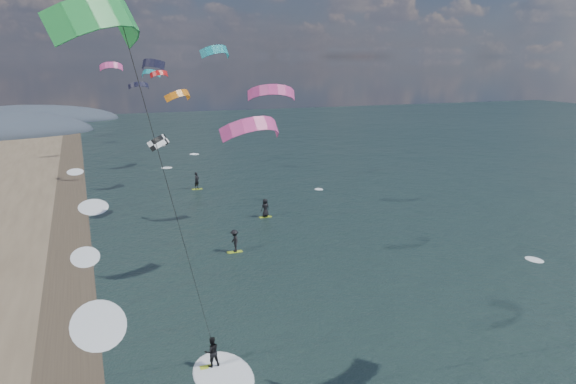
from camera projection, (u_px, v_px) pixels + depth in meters
name	position (u px, v px, depth m)	size (l,w,h in m)	color
wet_sand_strip	(68.00, 379.00, 24.42)	(3.00, 240.00, 0.00)	#382D23
kitesurfer_near_b	(165.00, 177.00, 18.57)	(6.67, 8.96, 15.78)	#BAD926
far_kitesurfers	(233.00, 213.00, 47.06)	(5.99, 21.34, 1.84)	#BAD926
bg_kite_field	(175.00, 82.00, 63.91)	(12.96, 72.24, 8.66)	black
shoreline_surf	(93.00, 327.00, 29.16)	(2.40, 79.40, 0.11)	white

